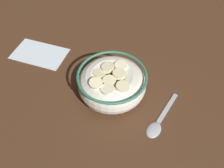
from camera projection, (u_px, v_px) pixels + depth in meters
ground_plane at (112, 94)px, 58.57cm from camera, size 133.89×133.89×2.00cm
cereal_bowl at (112, 83)px, 55.12cm from camera, size 15.88×15.88×7.07cm
spoon at (158, 123)px, 51.85cm from camera, size 10.03×11.74×0.80cm
folded_napkin at (40, 54)px, 66.20cm from camera, size 16.85×13.92×0.30cm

